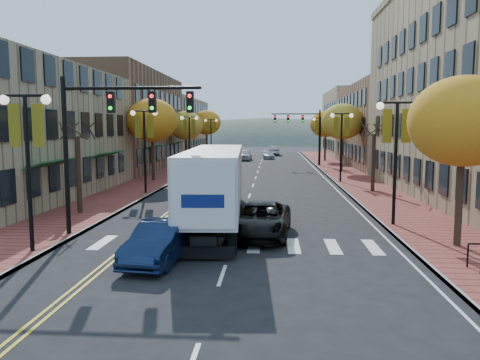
# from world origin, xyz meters

# --- Properties ---
(ground) EXTENTS (200.00, 200.00, 0.00)m
(ground) POSITION_xyz_m (0.00, 0.00, 0.00)
(ground) COLOR black
(ground) RESTS_ON ground
(sidewalk_left) EXTENTS (4.00, 85.00, 0.15)m
(sidewalk_left) POSITION_xyz_m (-9.00, 32.50, 0.07)
(sidewalk_left) COLOR brown
(sidewalk_left) RESTS_ON ground
(sidewalk_right) EXTENTS (4.00, 85.00, 0.15)m
(sidewalk_right) POSITION_xyz_m (9.00, 32.50, 0.07)
(sidewalk_right) COLOR brown
(sidewalk_right) RESTS_ON ground
(building_left_mid) EXTENTS (12.00, 24.00, 11.00)m
(building_left_mid) POSITION_xyz_m (-17.00, 36.00, 5.50)
(building_left_mid) COLOR brown
(building_left_mid) RESTS_ON ground
(building_left_far) EXTENTS (12.00, 26.00, 9.50)m
(building_left_far) POSITION_xyz_m (-17.00, 61.00, 4.75)
(building_left_far) COLOR #9E8966
(building_left_far) RESTS_ON ground
(building_right_mid) EXTENTS (15.00, 24.00, 10.00)m
(building_right_mid) POSITION_xyz_m (18.50, 42.00, 5.00)
(building_right_mid) COLOR brown
(building_right_mid) RESTS_ON ground
(building_right_far) EXTENTS (15.00, 20.00, 11.00)m
(building_right_far) POSITION_xyz_m (18.50, 64.00, 5.50)
(building_right_far) COLOR #9E8966
(building_right_far) RESTS_ON ground
(tree_left_a) EXTENTS (0.28, 0.28, 4.20)m
(tree_left_a) POSITION_xyz_m (-9.00, 8.00, 2.25)
(tree_left_a) COLOR #382619
(tree_left_a) RESTS_ON sidewalk_left
(tree_left_b) EXTENTS (4.48, 4.48, 7.21)m
(tree_left_b) POSITION_xyz_m (-9.00, 24.00, 5.45)
(tree_left_b) COLOR #382619
(tree_left_b) RESTS_ON sidewalk_left
(tree_left_c) EXTENTS (4.16, 4.16, 6.69)m
(tree_left_c) POSITION_xyz_m (-9.00, 40.00, 5.05)
(tree_left_c) COLOR #382619
(tree_left_c) RESTS_ON sidewalk_left
(tree_left_d) EXTENTS (4.61, 4.61, 7.42)m
(tree_left_d) POSITION_xyz_m (-9.00, 58.00, 5.60)
(tree_left_d) COLOR #382619
(tree_left_d) RESTS_ON sidewalk_left
(tree_right_a) EXTENTS (4.16, 4.16, 6.69)m
(tree_right_a) POSITION_xyz_m (9.00, 2.00, 5.05)
(tree_right_a) COLOR #382619
(tree_right_a) RESTS_ON sidewalk_right
(tree_right_b) EXTENTS (0.28, 0.28, 4.20)m
(tree_right_b) POSITION_xyz_m (9.00, 18.00, 2.25)
(tree_right_b) COLOR #382619
(tree_right_b) RESTS_ON sidewalk_right
(tree_right_c) EXTENTS (4.48, 4.48, 7.21)m
(tree_right_c) POSITION_xyz_m (9.00, 34.00, 5.45)
(tree_right_c) COLOR #382619
(tree_right_c) RESTS_ON sidewalk_right
(tree_right_d) EXTENTS (4.35, 4.35, 7.00)m
(tree_right_d) POSITION_xyz_m (9.00, 50.00, 5.29)
(tree_right_d) COLOR #382619
(tree_right_d) RESTS_ON sidewalk_right
(lamp_left_a) EXTENTS (1.96, 0.36, 6.05)m
(lamp_left_a) POSITION_xyz_m (-7.50, 0.00, 4.29)
(lamp_left_a) COLOR black
(lamp_left_a) RESTS_ON ground
(lamp_left_b) EXTENTS (1.96, 0.36, 6.05)m
(lamp_left_b) POSITION_xyz_m (-7.50, 16.00, 4.29)
(lamp_left_b) COLOR black
(lamp_left_b) RESTS_ON ground
(lamp_left_c) EXTENTS (1.96, 0.36, 6.05)m
(lamp_left_c) POSITION_xyz_m (-7.50, 34.00, 4.29)
(lamp_left_c) COLOR black
(lamp_left_c) RESTS_ON ground
(lamp_left_d) EXTENTS (1.96, 0.36, 6.05)m
(lamp_left_d) POSITION_xyz_m (-7.50, 52.00, 4.29)
(lamp_left_d) COLOR black
(lamp_left_d) RESTS_ON ground
(lamp_right_a) EXTENTS (1.96, 0.36, 6.05)m
(lamp_right_a) POSITION_xyz_m (7.50, 6.00, 4.29)
(lamp_right_a) COLOR black
(lamp_right_a) RESTS_ON ground
(lamp_right_b) EXTENTS (1.96, 0.36, 6.05)m
(lamp_right_b) POSITION_xyz_m (7.50, 24.00, 4.29)
(lamp_right_b) COLOR black
(lamp_right_b) RESTS_ON ground
(lamp_right_c) EXTENTS (1.96, 0.36, 6.05)m
(lamp_right_c) POSITION_xyz_m (7.50, 42.00, 4.29)
(lamp_right_c) COLOR black
(lamp_right_c) RESTS_ON ground
(traffic_mast_near) EXTENTS (6.10, 0.35, 7.00)m
(traffic_mast_near) POSITION_xyz_m (-5.48, 3.00, 4.92)
(traffic_mast_near) COLOR black
(traffic_mast_near) RESTS_ON ground
(traffic_mast_far) EXTENTS (6.10, 0.34, 7.00)m
(traffic_mast_far) POSITION_xyz_m (5.48, 42.00, 4.92)
(traffic_mast_far) COLOR black
(traffic_mast_far) RESTS_ON ground
(semi_truck) EXTENTS (3.25, 15.24, 3.78)m
(semi_truck) POSITION_xyz_m (-1.21, 6.59, 2.21)
(semi_truck) COLOR black
(semi_truck) RESTS_ON ground
(navy_sedan) EXTENTS (2.07, 4.59, 1.46)m
(navy_sedan) POSITION_xyz_m (-2.40, -0.56, 0.73)
(navy_sedan) COLOR #0D1937
(navy_sedan) RESTS_ON ground
(black_suv) EXTENTS (2.91, 5.57, 1.50)m
(black_suv) POSITION_xyz_m (1.11, 3.65, 0.75)
(black_suv) COLOR black
(black_suv) RESTS_ON ground
(car_far_white) EXTENTS (2.17, 4.92, 1.65)m
(car_far_white) POSITION_xyz_m (-2.50, 52.00, 0.82)
(car_far_white) COLOR silver
(car_far_white) RESTS_ON ground
(car_far_silver) EXTENTS (2.02, 4.24, 1.19)m
(car_far_silver) POSITION_xyz_m (0.94, 55.59, 0.60)
(car_far_silver) COLOR #A4A3AA
(car_far_silver) RESTS_ON ground
(car_far_oncoming) EXTENTS (1.91, 4.99, 1.62)m
(car_far_oncoming) POSITION_xyz_m (1.95, 65.17, 0.81)
(car_far_oncoming) COLOR #A2A3AA
(car_far_oncoming) RESTS_ON ground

